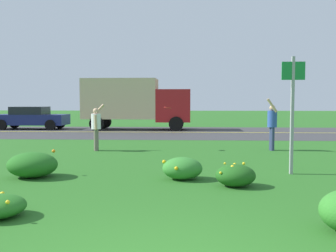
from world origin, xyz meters
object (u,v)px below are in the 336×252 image
Objects in this scene: frisbee_red at (168,108)px; box_truck_red at (135,101)px; person_thrower_white_shirt at (96,125)px; car_navy_center_left at (31,118)px; sign_post_near_path at (292,104)px; person_catcher_blue_shirt at (272,123)px.

box_truck_red is at bearing 104.62° from frisbee_red.
person_thrower_white_shirt is at bearing -89.77° from box_truck_red.
frisbee_red reaches higher than car_navy_center_left.
box_truck_red reaches higher than car_navy_center_left.
sign_post_near_path reaches higher than car_navy_center_left.
person_thrower_white_shirt is 6.42m from person_catcher_blue_shirt.
person_thrower_white_shirt is 0.90× the size of person_catcher_blue_shirt.
person_thrower_white_shirt is at bearing -173.16° from frisbee_red.
person_thrower_white_shirt is 6.20× the size of frisbee_red.
frisbee_red is (-3.82, -0.11, 0.56)m from person_catcher_blue_shirt.
sign_post_near_path is 4.71m from person_catcher_blue_shirt.
sign_post_near_path is 7.29m from person_thrower_white_shirt.
box_truck_red reaches higher than person_thrower_white_shirt.
box_truck_red is (-6.44, 9.96, 0.80)m from person_catcher_blue_shirt.
car_navy_center_left is (-13.15, 9.96, -0.26)m from person_catcher_blue_shirt.
frisbee_red is at bearing 6.84° from person_thrower_white_shirt.
car_navy_center_left is 6.79m from box_truck_red.
frisbee_red is 0.06× the size of car_navy_center_left.
person_catcher_blue_shirt is 0.42× the size of car_navy_center_left.
sign_post_near_path is 15.75m from box_truck_red.
sign_post_near_path reaches higher than frisbee_red.
person_catcher_blue_shirt is at bearing 83.74° from sign_post_near_path.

